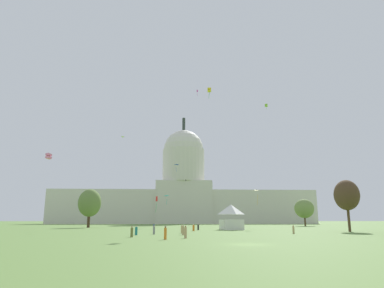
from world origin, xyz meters
name	(u,v)px	position (x,y,z in m)	size (l,w,h in m)	color
ground_plane	(247,244)	(0.00, 0.00, 0.00)	(800.00, 800.00, 0.00)	olive
capitol_building	(183,194)	(-1.61, 164.55, 17.05)	(149.58, 24.63, 62.85)	beige
event_tent	(231,217)	(7.05, 51.64, 3.29)	(5.85, 7.12, 6.39)	white
tree_west_near	(90,203)	(-34.68, 75.84, 7.71)	(9.18, 8.65, 12.15)	#42301E
tree_east_mid	(347,195)	(30.49, 36.64, 7.87)	(6.32, 7.37, 11.25)	#4C3823
tree_east_near	(304,209)	(43.58, 96.54, 6.67)	(8.76, 7.96, 10.35)	#4C3823
person_black_mid_center	(198,227)	(-1.60, 50.07, 0.69)	(0.55, 0.55, 1.52)	black
person_tan_back_right	(293,230)	(14.73, 27.20, 0.74)	(0.45, 0.45, 1.60)	tan
person_olive_mid_left	(132,232)	(-14.32, 16.14, 0.75)	(0.53, 0.53, 1.64)	olive
person_orange_mid_right	(194,228)	(-3.18, 43.24, 0.70)	(0.61, 0.61, 1.57)	orange
person_grey_aisle_center	(154,230)	(-11.42, 25.87, 0.71)	(0.45, 0.45, 1.56)	gray
person_tan_front_left	(182,229)	(-6.28, 30.16, 0.73)	(0.46, 0.46, 1.59)	tan
person_teal_edge_east	(136,231)	(-14.33, 23.08, 0.70)	(0.60, 0.60, 1.55)	#1E757A
person_tan_near_tent	(183,230)	(-6.23, 22.92, 0.80)	(0.52, 0.52, 1.72)	tan
person_denim_lawn_far_right	(154,226)	(-13.00, 57.35, 0.75)	(0.45, 0.45, 1.64)	#3D5684
person_orange_back_center	(165,233)	(-9.08, 9.50, 0.83)	(0.51, 0.51, 1.79)	orange
person_tan_lawn_far_left	(186,232)	(-6.23, 12.60, 0.83)	(0.45, 0.45, 1.80)	tan
kite_white_mid	(121,137)	(-22.81, 56.89, 25.15)	(1.36, 1.49, 0.39)	white
kite_yellow_mid	(209,90)	(0.73, 42.38, 34.17)	(0.97, 0.99, 2.70)	yellow
kite_turquoise_low	(167,196)	(-9.58, 61.18, 8.98)	(1.56, 1.21, 2.51)	teal
kite_blue_mid	(177,165)	(-6.24, 117.70, 26.67)	(1.85, 1.06, 3.65)	blue
kite_black_mid	(186,180)	(-1.30, 138.86, 22.14)	(0.46, 0.70, 0.77)	black
kite_red_low	(157,201)	(-12.83, 66.69, 8.03)	(0.58, 0.34, 4.72)	red
kite_magenta_high	(197,91)	(1.79, 98.06, 54.94)	(0.56, 0.82, 2.88)	#D1339E
kite_lime_high	(266,105)	(32.16, 102.67, 50.91)	(1.42, 1.43, 2.57)	#8CD133
kite_gold_low	(258,192)	(19.01, 70.81, 10.97)	(1.91, 1.49, 4.31)	gold
kite_pink_low	(49,156)	(-31.54, 26.79, 14.29)	(1.26, 1.27, 1.10)	pink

